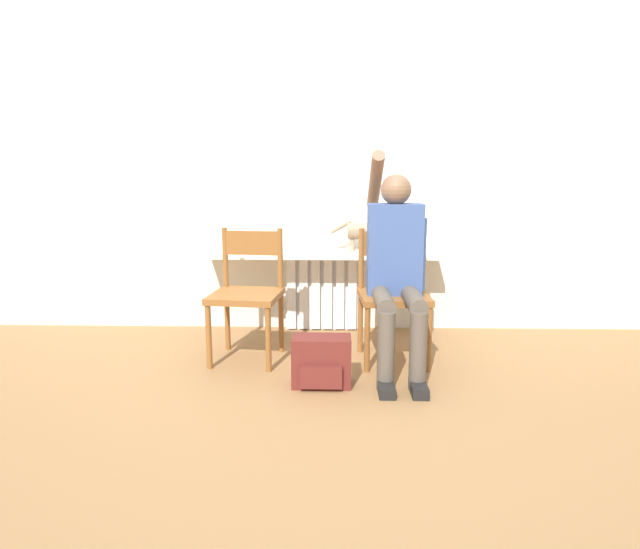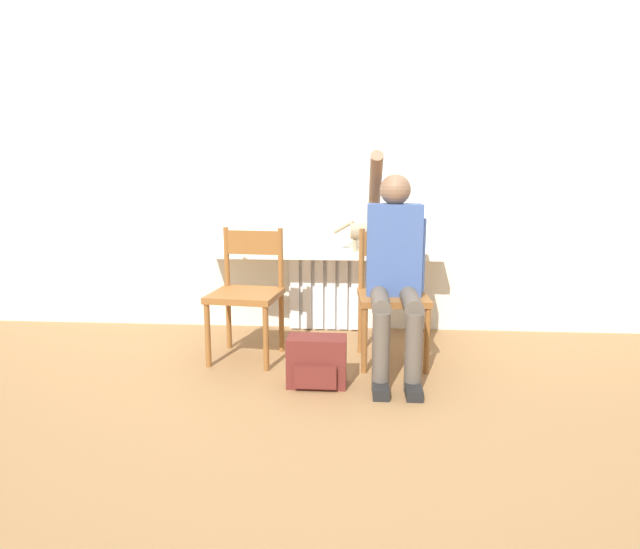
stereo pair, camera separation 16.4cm
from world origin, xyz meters
name	(u,v)px [view 1 (the left image)]	position (x,y,z in m)	size (l,w,h in m)	color
ground_plane	(317,385)	(0.00, 0.00, 0.00)	(12.00, 12.00, 0.00)	olive
wall_with_window	(322,155)	(0.00, 1.23, 1.35)	(7.00, 0.06, 2.70)	silver
radiator	(322,292)	(0.00, 1.15, 0.30)	(0.57, 0.08, 0.59)	white
windowsill	(322,254)	(0.00, 1.05, 0.62)	(1.77, 0.31, 0.05)	white
window_glass	(322,163)	(0.00, 1.20, 1.29)	(1.70, 0.01, 1.30)	white
chair_left	(247,292)	(-0.47, 0.46, 0.45)	(0.48, 0.48, 0.85)	brown
chair_right	(393,293)	(0.47, 0.46, 0.45)	(0.46, 0.46, 0.85)	brown
person	(396,263)	(0.48, 0.34, 0.67)	(0.36, 1.04, 1.35)	brown
cat	(365,232)	(0.32, 1.03, 0.79)	(0.44, 0.12, 0.23)	#9E896B
backpack	(321,362)	(0.02, 0.00, 0.14)	(0.34, 0.21, 0.29)	maroon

